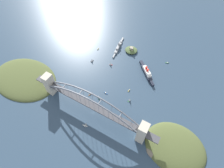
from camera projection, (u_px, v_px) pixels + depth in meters
ground_plane at (93, 113)px, 382.11m from camera, size 1400.00×1400.00×0.00m
harbor_arch_bridge at (92, 106)px, 358.06m from camera, size 281.48×19.10×66.00m
headland_west_shore at (24, 79)px, 435.50m from camera, size 165.46×119.44×20.32m
headland_east_shore at (174, 147)px, 339.52m from camera, size 114.79×95.72×21.68m
ocean_liner at (147, 72)px, 440.76m from camera, size 61.77×60.98×18.21m
naval_cruiser at (118, 47)px, 497.66m from camera, size 17.70×83.42×17.30m
fort_island_mid_harbor at (131, 50)px, 488.72m from camera, size 33.22×31.11×14.02m
seaplane_taxiing_near_bridge at (85, 126)px, 362.93m from camera, size 10.61×8.57×4.91m
small_boat_0 at (99, 97)px, 400.59m from camera, size 6.61×7.35×9.50m
small_boat_1 at (90, 94)px, 408.88m from camera, size 3.53×10.66×2.06m
small_boat_2 at (106, 93)px, 410.73m from camera, size 10.17×3.46×2.03m
small_boat_3 at (92, 60)px, 466.37m from camera, size 6.87×9.41×8.70m
small_boat_4 at (129, 90)px, 414.71m from camera, size 2.37×8.43×2.57m
small_boat_5 at (130, 100)px, 395.99m from camera, size 6.14×8.31×9.89m
small_boat_6 at (167, 63)px, 465.59m from camera, size 9.53×5.56×2.19m
small_boat_7 at (110, 64)px, 458.86m from camera, size 8.60×6.49×9.39m
small_boat_8 at (98, 49)px, 495.80m from camera, size 1.84×8.13×2.23m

